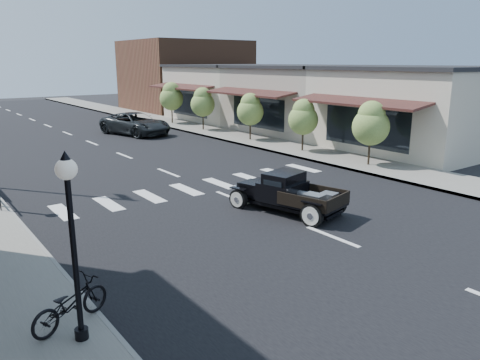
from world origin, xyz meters
TOP-DOWN VIEW (x-y plane):
  - ground at (0.00, 0.00)m, footprint 120.00×120.00m
  - road at (0.00, 15.00)m, footprint 14.00×80.00m
  - road_markings at (0.00, 10.00)m, footprint 12.00×60.00m
  - sidewalk_right at (8.50, 15.00)m, footprint 3.00×80.00m
  - storefront_near at (15.00, 4.00)m, footprint 10.00×9.00m
  - storefront_mid at (15.00, 13.00)m, footprint 10.00×9.00m
  - storefront_far at (15.00, 22.00)m, footprint 10.00×9.00m
  - far_building_right at (15.50, 32.00)m, footprint 11.00×10.00m
  - lamp_post_a at (-7.60, -4.00)m, footprint 0.36×0.36m
  - small_tree_a at (8.30, 2.33)m, footprint 1.75×1.75m
  - small_tree_b at (8.30, 6.88)m, footprint 1.64×1.64m
  - small_tree_c at (8.30, 11.61)m, footprint 1.68×1.68m
  - small_tree_d at (8.30, 17.19)m, footprint 1.74×1.74m
  - small_tree_e at (8.30, 21.85)m, footprint 1.87×1.87m
  - hotrod_pickup at (0.54, -0.47)m, footprint 2.81×4.35m
  - second_car at (3.68, 18.60)m, footprint 3.83×5.91m
  - motorcycle at (-7.59, -3.42)m, footprint 1.77×1.14m

SIDE VIEW (x-z plane):
  - ground at x=0.00m, z-range 0.00..0.00m
  - road_markings at x=0.00m, z-range -0.03..0.03m
  - road at x=0.00m, z-range 0.00..0.02m
  - sidewalk_right at x=8.50m, z-range 0.00..0.15m
  - motorcycle at x=-7.59m, z-range 0.15..1.03m
  - hotrod_pickup at x=0.54m, z-range 0.00..1.39m
  - second_car at x=3.68m, z-range 0.00..1.51m
  - small_tree_b at x=8.30m, z-range 0.15..2.88m
  - small_tree_c at x=8.30m, z-range 0.15..2.95m
  - small_tree_d at x=8.30m, z-range 0.15..3.06m
  - small_tree_a at x=8.30m, z-range 0.15..3.07m
  - small_tree_e at x=8.30m, z-range 0.15..3.26m
  - lamp_post_a at x=-7.60m, z-range 0.15..3.56m
  - storefront_near at x=15.00m, z-range 0.00..4.50m
  - storefront_mid at x=15.00m, z-range 0.00..4.50m
  - storefront_far at x=15.00m, z-range 0.00..4.50m
  - far_building_right at x=15.50m, z-range 0.00..7.00m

